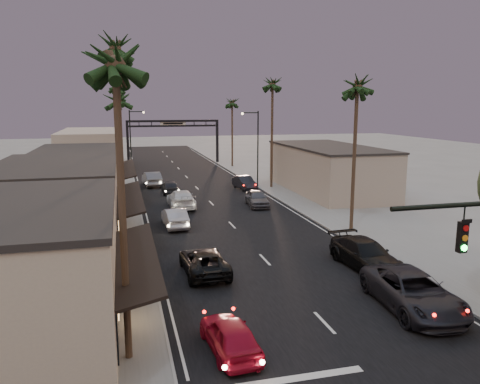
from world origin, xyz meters
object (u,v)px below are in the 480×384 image
streetlight_right (256,142)px  palm_far (120,95)px  palm_ld (117,83)px  arch (173,131)px  palm_lc (118,96)px  curbside_black (365,254)px  palm_lb (115,42)px  curbside_near (413,292)px  oncoming_pickup (204,261)px  palm_ra (358,81)px  streetlight_left (132,137)px  oncoming_red (230,335)px  palm_rc (232,100)px  palm_la (115,52)px  palm_rb (273,81)px  oncoming_silver (175,218)px

streetlight_right → palm_far: palm_far is taller
palm_ld → palm_far: 23.02m
arch → palm_lc: size_ratio=1.25×
palm_far → curbside_black: 64.26m
palm_lb → palm_lc: bearing=90.0°
curbside_near → oncoming_pickup: bearing=145.1°
palm_ra → streetlight_left: bearing=114.5°
oncoming_red → curbside_near: curbside_near is taller
arch → palm_rc: size_ratio=1.25×
arch → oncoming_red: 61.75m
oncoming_red → curbside_black: bearing=-148.3°
palm_la → palm_lb: size_ratio=0.87×
curbside_near → palm_lb: bearing=143.2°
palm_rc → streetlight_left: bearing=-158.9°
palm_lb → palm_far: palm_lb is taller
palm_ra → palm_far: (-16.90, 54.00, 0.00)m
palm_rb → palm_rc: bearing=90.0°
streetlight_right → palm_rb: size_ratio=0.63×
curbside_near → curbside_black: 5.88m
oncoming_pickup → curbside_near: (8.84, -7.29, 0.17)m
palm_la → curbside_black: palm_la is taller
palm_la → curbside_near: size_ratio=2.06×
palm_lb → curbside_black: (14.01, -5.88, -12.54)m
palm_la → oncoming_silver: 22.71m
palm_ra → palm_rb: palm_rb is taller
streetlight_left → oncoming_red: 49.65m
palm_la → oncoming_red: (3.90, -0.38, -10.73)m
arch → streetlight_right: streetlight_right is taller
palm_rc → palm_far: palm_far is taller
palm_rb → palm_rc: 20.09m
palm_lb → oncoming_silver: palm_lb is taller
arch → palm_ra: 47.17m
streetlight_right → curbside_near: (-2.24, -34.71, -4.44)m
palm_rb → oncoming_pickup: 31.59m
palm_ld → palm_rc: bearing=27.6°
palm_ra → curbside_black: size_ratio=2.26×
palm_lc → palm_ra: 20.99m
palm_lc → oncoming_pickup: size_ratio=2.35×
arch → curbside_black: arch is taller
curbside_near → palm_ra: bearing=78.7°
arch → palm_far: (-8.30, 8.00, 5.91)m
palm_la → palm_rc: bearing=72.6°
palm_ld → curbside_near: 48.05m
palm_la → streetlight_right: bearing=66.7°
palm_rb → streetlight_right: bearing=149.2°
streetlight_left → oncoming_silver: bearing=-85.5°
palm_ld → oncoming_silver: bearing=-81.3°
palm_ld → oncoming_pickup: palm_ld is taller
streetlight_right → oncoming_silver: streetlight_right is taller
streetlight_right → oncoming_pickup: bearing=-112.0°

